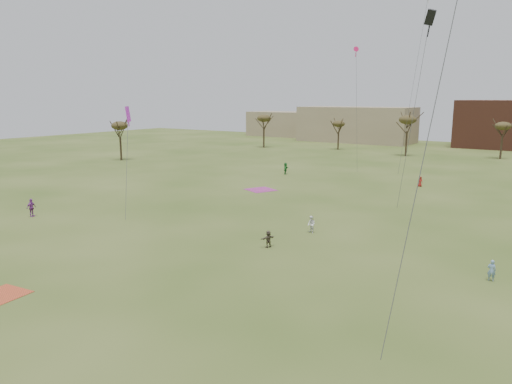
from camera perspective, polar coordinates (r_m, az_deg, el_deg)
The scene contains 13 objects.
ground at distance 30.22m, azimuth -13.32°, elevation -13.97°, with size 260.00×260.00×0.00m, color #344B17.
spectator_fore_c at distance 41.66m, azimuth 1.46°, elevation -5.54°, with size 1.38×0.44×1.48m, color brown.
flyer_mid_c at distance 38.06m, azimuth 25.94°, elevation -8.28°, with size 0.56×0.37×1.53m, color #759BC4.
spectator_mid_d at distance 57.54m, azimuth -24.89°, elevation -1.68°, with size 1.15×0.48×1.96m, color purple.
spectator_mid_e at distance 46.30m, azimuth 6.52°, elevation -3.81°, with size 0.80×0.62×1.64m, color white.
flyer_far_a at distance 81.44m, azimuth 3.49°, elevation 2.78°, with size 1.79×0.57×1.93m, color #277630.
flyer_far_b at distance 73.79m, azimuth 18.73°, elevation 1.17°, with size 0.71×0.46×1.46m, color #A4201C.
blanket_red at distance 36.22m, azimuth -27.77°, elevation -10.68°, with size 2.85×2.85×0.03m, color #CF4D29.
blanket_plum at distance 67.54m, azimuth 0.54°, elevation 0.26°, with size 3.58×3.58×0.03m, color #AC348B.
kites_aloft at distance 56.83m, azimuth 16.97°, elevation 19.08°, with size 57.05×68.23×27.88m.
tree_line at distance 100.24m, azimuth 20.88°, elevation 7.15°, with size 117.44×49.32×8.91m.
building_tan at distance 144.52m, azimuth 11.72°, elevation 7.78°, with size 32.00×14.00×10.00m, color #937F60.
building_tan_west at distance 164.47m, azimuth 2.90°, elevation 8.01°, with size 20.00×12.00×8.00m, color #937F60.
Camera 1 is at (20.57, -18.19, 12.62)m, focal length 34.05 mm.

